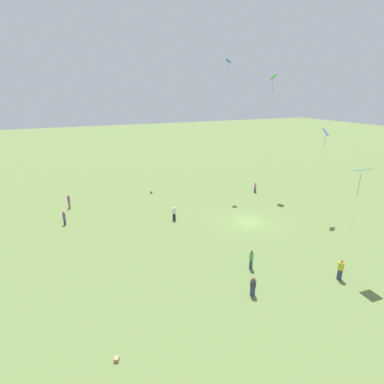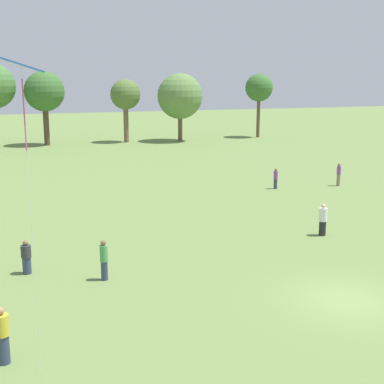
% 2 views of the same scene
% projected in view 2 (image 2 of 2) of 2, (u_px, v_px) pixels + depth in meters
% --- Properties ---
extents(ground_plane, '(240.00, 240.00, 0.00)m').
position_uv_depth(ground_plane, '(345.00, 300.00, 21.25)').
color(ground_plane, olive).
extents(tree_2, '(5.15, 5.15, 9.52)m').
position_uv_depth(tree_2, '(44.00, 92.00, 68.41)').
color(tree_2, brown).
rests_on(tree_2, ground_plane).
extents(tree_3, '(4.05, 4.05, 8.47)m').
position_uv_depth(tree_3, '(125.00, 95.00, 71.89)').
color(tree_3, brown).
rests_on(tree_3, ground_plane).
extents(tree_4, '(6.21, 6.21, 9.28)m').
position_uv_depth(tree_4, '(180.00, 96.00, 73.11)').
color(tree_4, brown).
rests_on(tree_4, ground_plane).
extents(tree_5, '(4.01, 4.01, 9.23)m').
position_uv_depth(tree_5, '(259.00, 88.00, 77.82)').
color(tree_5, brown).
rests_on(tree_5, ground_plane).
extents(person_0, '(0.47, 0.47, 1.82)m').
position_uv_depth(person_0, '(104.00, 260.00, 23.18)').
color(person_0, '#333D5B').
rests_on(person_0, ground_plane).
extents(person_2, '(0.51, 0.51, 1.57)m').
position_uv_depth(person_2, '(26.00, 258.00, 23.96)').
color(person_2, '#333D5B').
rests_on(person_2, ground_plane).
extents(person_3, '(0.37, 0.37, 1.68)m').
position_uv_depth(person_3, '(276.00, 178.00, 42.36)').
color(person_3, '#333D5B').
rests_on(person_3, ground_plane).
extents(person_4, '(0.40, 0.40, 1.86)m').
position_uv_depth(person_4, '(339.00, 174.00, 43.49)').
color(person_4, '#847056').
rests_on(person_4, ground_plane).
extents(person_5, '(0.53, 0.53, 1.81)m').
position_uv_depth(person_5, '(323.00, 220.00, 29.77)').
color(person_5, '#232328').
rests_on(person_5, ground_plane).
extents(person_7, '(0.52, 0.52, 1.85)m').
position_uv_depth(person_7, '(2.00, 336.00, 16.37)').
color(person_7, '#333D5B').
rests_on(person_7, ground_plane).
extents(kite_2, '(1.17, 1.22, 9.18)m').
position_uv_depth(kite_2, '(22.00, 75.00, 13.49)').
color(kite_2, blue).
rests_on(kite_2, ground_plane).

